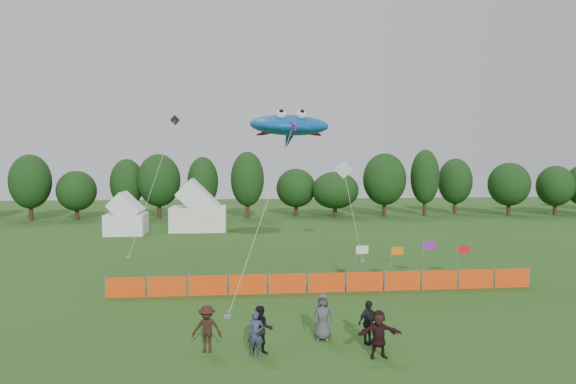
{
  "coord_description": "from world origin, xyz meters",
  "views": [
    {
      "loc": [
        -2.58,
        -18.58,
        6.5
      ],
      "look_at": [
        0.0,
        6.0,
        5.2
      ],
      "focal_mm": 32.0,
      "sensor_mm": 36.0,
      "label": 1
    }
  ],
  "objects": [
    {
      "name": "spectator_d",
      "position": [
        2.23,
        -0.64,
        0.8
      ],
      "size": [
        1.0,
        0.82,
        1.6
      ],
      "primitive_type": "imported",
      "rotation": [
        0.0,
        0.0,
        0.55
      ],
      "color": "black",
      "rests_on": "ground"
    },
    {
      "name": "tent_right",
      "position": [
        -6.13,
        32.86,
        1.96
      ],
      "size": [
        5.51,
        4.4,
        3.89
      ],
      "color": "white",
      "rests_on": "ground"
    },
    {
      "name": "spectator_b",
      "position": [
        -1.69,
        -1.26,
        0.84
      ],
      "size": [
        0.82,
        0.65,
        1.67
      ],
      "primitive_type": "imported",
      "rotation": [
        0.0,
        0.0,
        0.02
      ],
      "color": "black",
      "rests_on": "ground"
    },
    {
      "name": "tent_left",
      "position": [
        -12.7,
        30.72,
        1.61
      ],
      "size": [
        3.62,
        3.62,
        3.19
      ],
      "color": "white",
      "rests_on": "ground"
    },
    {
      "name": "treeline",
      "position": [
        1.61,
        44.93,
        4.18
      ],
      "size": [
        104.57,
        8.78,
        8.36
      ],
      "color": "#382314",
      "rests_on": "ground"
    },
    {
      "name": "spectator_a",
      "position": [
        -1.89,
        -1.44,
        0.77
      ],
      "size": [
        0.63,
        0.48,
        1.54
      ],
      "primitive_type": "imported",
      "rotation": [
        0.0,
        0.0,
        -0.21
      ],
      "color": "#2D374B",
      "rests_on": "ground"
    },
    {
      "name": "flag_row",
      "position": [
        7.15,
        8.89,
        1.4
      ],
      "size": [
        6.73,
        0.55,
        2.2
      ],
      "color": "gray",
      "rests_on": "ground"
    },
    {
      "name": "stingray_kite",
      "position": [
        1.1,
        15.61,
        9.11
      ],
      "size": [
        7.15,
        19.41,
        10.1
      ],
      "color": "blue",
      "rests_on": "ground"
    },
    {
      "name": "barrier_fence",
      "position": [
        2.08,
        6.97,
        0.5
      ],
      "size": [
        21.9,
        0.06,
        1.0
      ],
      "color": "#F3430D",
      "rests_on": "ground"
    },
    {
      "name": "spectator_f",
      "position": [
        2.24,
        -2.01,
        0.81
      ],
      "size": [
        1.51,
        0.51,
        1.62
      ],
      "primitive_type": "imported",
      "rotation": [
        0.0,
        0.0,
        0.02
      ],
      "color": "black",
      "rests_on": "ground"
    },
    {
      "name": "ground",
      "position": [
        0.0,
        0.0,
        0.0
      ],
      "size": [
        160.0,
        160.0,
        0.0
      ],
      "primitive_type": "plane",
      "color": "#234C16",
      "rests_on": "ground"
    },
    {
      "name": "small_kite_white",
      "position": [
        5.89,
        19.26,
        4.79
      ],
      "size": [
        1.4,
        5.8,
        6.85
      ],
      "color": "white",
      "rests_on": "ground"
    },
    {
      "name": "spectator_c",
      "position": [
        -3.56,
        -0.87,
        0.82
      ],
      "size": [
        1.16,
        0.8,
        1.64
      ],
      "primitive_type": "imported",
      "rotation": [
        0.0,
        0.0,
        -0.19
      ],
      "color": "black",
      "rests_on": "ground"
    },
    {
      "name": "spectator_e",
      "position": [
        0.67,
        -0.03,
        0.86
      ],
      "size": [
        0.94,
        0.72,
        1.73
      ],
      "primitive_type": "imported",
      "rotation": [
        0.0,
        0.0,
        -0.22
      ],
      "color": "#444449",
      "rests_on": "ground"
    },
    {
      "name": "small_kite_dark",
      "position": [
        -8.46,
        21.4,
        5.88
      ],
      "size": [
        3.23,
        6.15,
        10.57
      ],
      "color": "black",
      "rests_on": "ground"
    }
  ]
}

